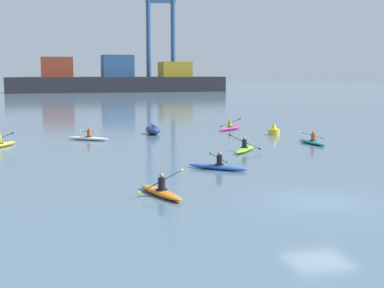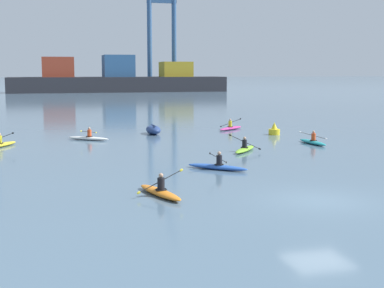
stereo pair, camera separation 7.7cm
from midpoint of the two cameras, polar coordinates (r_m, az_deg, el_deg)
The scene contains 12 objects.
ground_plane at distance 22.81m, azimuth 12.80°, elevation -5.65°, with size 800.00×800.00×0.00m, color slate.
container_barge at distance 134.47m, azimuth -7.72°, elevation 6.50°, with size 50.73×9.86×8.64m.
gantry_crane_west_mid at distance 143.58m, azimuth -3.17°, elevation 12.62°, with size 7.51×18.88×36.42m.
capsized_dinghy at distance 45.25m, azimuth -4.04°, elevation 1.46°, with size 1.10×2.60×0.76m.
channel_buoy at distance 45.18m, azimuth 8.29°, elevation 1.40°, with size 0.90×0.90×1.00m.
kayak_white at distance 41.98m, azimuth -10.58°, elevation 0.63°, with size 3.11×2.47×0.95m.
kayak_yellow at distance 39.76m, azimuth -18.97°, elevation -0.03°, with size 2.23×3.24×1.05m.
kayak_blue at distance 29.10m, azimuth 2.57°, elevation -2.28°, with size 2.91×2.75×1.06m.
kayak_orange at distance 23.13m, azimuth -3.30°, elevation -4.85°, with size 2.10×3.43×1.06m.
kayak_magenta at distance 48.57m, azimuth 3.88°, elevation 1.66°, with size 2.99×2.64×1.08m.
kayak_teal at distance 39.96m, azimuth 12.12°, elevation 0.24°, with size 2.23×3.43×0.96m.
kayak_lime at distance 35.68m, azimuth 5.33°, elevation -0.48°, with size 2.55×3.06×1.08m.
Camera 1 is at (-10.45, -19.62, 5.13)m, focal length 52.38 mm.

